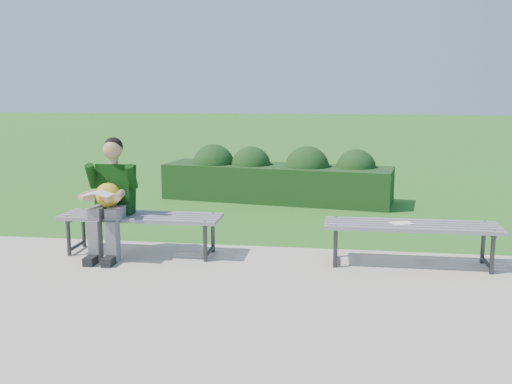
# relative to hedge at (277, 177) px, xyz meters

# --- Properties ---
(ground) EXTENTS (80.00, 80.00, 0.00)m
(ground) POSITION_rel_hedge_xyz_m (0.11, -3.00, -0.40)
(ground) COLOR #327C1B
(ground) RESTS_ON ground
(walkway) EXTENTS (30.00, 3.50, 0.02)m
(walkway) POSITION_rel_hedge_xyz_m (0.11, -4.75, -0.39)
(walkway) COLOR #BDAE9D
(walkway) RESTS_ON ground
(hedge) EXTENTS (3.94, 1.55, 0.94)m
(hedge) POSITION_rel_hedge_xyz_m (0.00, 0.00, 0.00)
(hedge) COLOR #0F3A0F
(hedge) RESTS_ON ground
(bench_left) EXTENTS (1.80, 0.50, 0.46)m
(bench_left) POSITION_rel_hedge_xyz_m (-1.15, -3.51, 0.01)
(bench_left) COLOR gray
(bench_left) RESTS_ON walkway
(bench_right) EXTENTS (1.80, 0.50, 0.46)m
(bench_right) POSITION_rel_hedge_xyz_m (1.79, -3.52, 0.01)
(bench_right) COLOR gray
(bench_right) RESTS_ON walkway
(seated_boy) EXTENTS (0.56, 0.76, 1.31)m
(seated_boy) POSITION_rel_hedge_xyz_m (-1.45, -3.61, 0.31)
(seated_boy) COLOR gray
(seated_boy) RESTS_ON walkway
(paper_sheet) EXTENTS (0.26, 0.23, 0.01)m
(paper_sheet) POSITION_rel_hedge_xyz_m (1.69, -3.52, 0.07)
(paper_sheet) COLOR white
(paper_sheet) RESTS_ON bench_right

